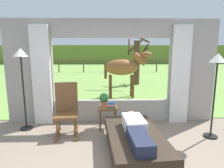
{
  "coord_description": "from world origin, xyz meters",
  "views": [
    {
      "loc": [
        -0.12,
        -2.43,
        1.82
      ],
      "look_at": [
        0.0,
        1.8,
        1.05
      ],
      "focal_mm": 30.31,
      "sensor_mm": 36.0,
      "label": 1
    }
  ],
  "objects": [
    {
      "name": "floor_lamp_right",
      "position": [
        2.07,
        1.25,
        1.41
      ],
      "size": [
        0.32,
        0.32,
        1.75
      ],
      "color": "black",
      "rests_on": "ground_plane"
    },
    {
      "name": "back_wall_with_window",
      "position": [
        0.0,
        2.26,
        1.25
      ],
      "size": [
        5.2,
        0.12,
        2.55
      ],
      "color": "#9E998E",
      "rests_on": "ground_plane"
    },
    {
      "name": "outdoor_pasture_lawn",
      "position": [
        0.0,
        13.16,
        0.01
      ],
      "size": [
        36.0,
        21.68,
        0.02
      ],
      "primitive_type": "cube",
      "color": "#759E47",
      "rests_on": "ground_plane"
    },
    {
      "name": "recliner_sofa",
      "position": [
        0.36,
        0.57,
        0.22
      ],
      "size": [
        1.05,
        1.77,
        0.42
      ],
      "rotation": [
        0.0,
        0.0,
        0.09
      ],
      "color": "black",
      "rests_on": "ground_plane"
    },
    {
      "name": "pasture_fence_line",
      "position": [
        0.0,
        13.03,
        0.74
      ],
      "size": [
        16.1,
        0.1,
        1.1
      ],
      "color": "brown",
      "rests_on": "outdoor_pasture_lawn"
    },
    {
      "name": "rocking_chair",
      "position": [
        -1.0,
        1.53,
        0.55
      ],
      "size": [
        0.54,
        0.73,
        1.12
      ],
      "rotation": [
        0.0,
        0.0,
        0.12
      ],
      "color": "brown",
      "rests_on": "ground_plane"
    },
    {
      "name": "potted_plant",
      "position": [
        -0.18,
        1.8,
        0.7
      ],
      "size": [
        0.22,
        0.22,
        0.32
      ],
      "color": "#9E6042",
      "rests_on": "side_table"
    },
    {
      "name": "curtain_panel_left",
      "position": [
        -1.69,
        2.12,
        1.2
      ],
      "size": [
        0.44,
        0.1,
        2.4
      ],
      "primitive_type": "cube",
      "color": "silver",
      "rests_on": "ground_plane"
    },
    {
      "name": "book_stack",
      "position": [
        -0.02,
        1.68,
        0.58
      ],
      "size": [
        0.19,
        0.15,
        0.12
      ],
      "color": "#337247",
      "rests_on": "side_table"
    },
    {
      "name": "reclining_person",
      "position": [
        0.36,
        0.52,
        0.52
      ],
      "size": [
        0.39,
        1.44,
        0.22
      ],
      "rotation": [
        0.0,
        0.0,
        0.09
      ],
      "color": "silver",
      "rests_on": "recliner_sofa"
    },
    {
      "name": "side_table",
      "position": [
        -0.1,
        1.74,
        0.43
      ],
      "size": [
        0.44,
        0.44,
        0.52
      ],
      "color": "brown",
      "rests_on": "ground_plane"
    },
    {
      "name": "distant_hill_ridge",
      "position": [
        0.0,
        23.0,
        1.2
      ],
      "size": [
        36.0,
        2.0,
        2.4
      ],
      "primitive_type": "cube",
      "color": "olive",
      "rests_on": "ground_plane"
    },
    {
      "name": "horse",
      "position": [
        0.52,
        4.67,
        1.16
      ],
      "size": [
        1.81,
        0.58,
        1.73
      ],
      "rotation": [
        0.0,
        0.0,
        -1.55
      ],
      "color": "brown",
      "rests_on": "outdoor_pasture_lawn"
    },
    {
      "name": "floor_lamp_left",
      "position": [
        -1.99,
        1.77,
        1.5
      ],
      "size": [
        0.32,
        0.32,
        1.85
      ],
      "color": "black",
      "rests_on": "ground_plane"
    },
    {
      "name": "curtain_panel_right",
      "position": [
        1.69,
        2.12,
        1.2
      ],
      "size": [
        0.44,
        0.1,
        2.4
      ],
      "primitive_type": "cube",
      "color": "silver",
      "rests_on": "ground_plane"
    },
    {
      "name": "pasture_tree",
      "position": [
        1.44,
        7.4,
        1.3
      ],
      "size": [
        1.56,
        1.48,
        2.85
      ],
      "color": "#4C3823",
      "rests_on": "outdoor_pasture_lawn"
    }
  ]
}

